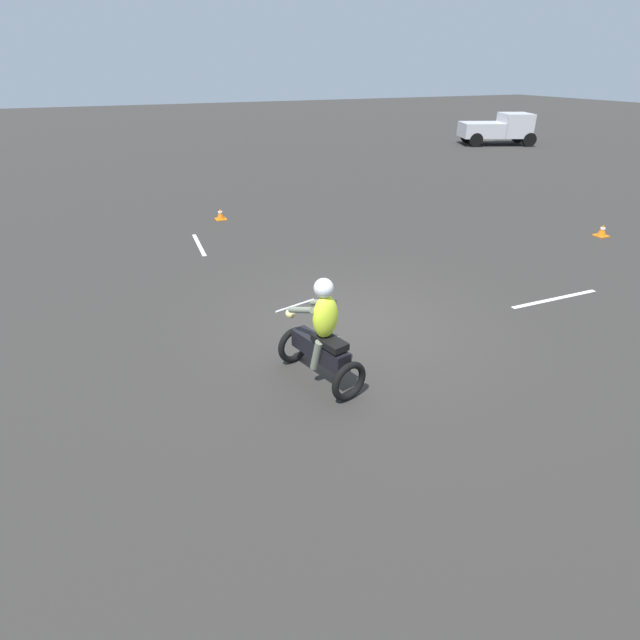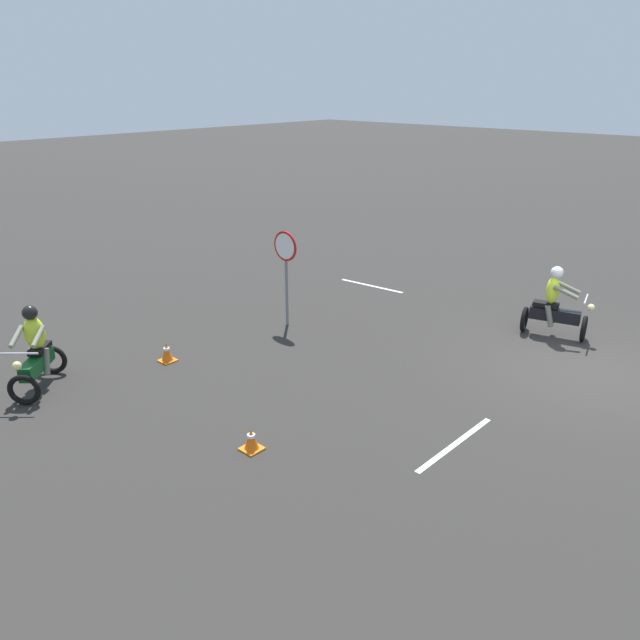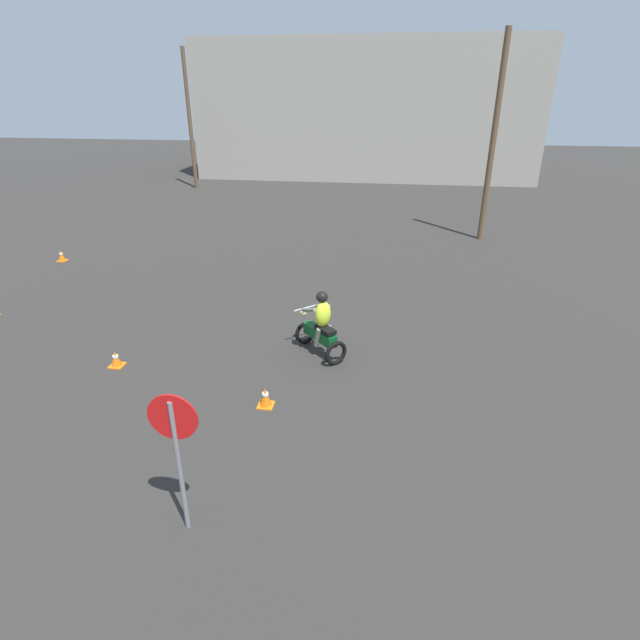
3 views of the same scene
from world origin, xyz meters
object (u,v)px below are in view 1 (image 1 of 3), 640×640
at_px(pickup_truck, 499,128).
at_px(motorcycle_rider_foreground, 322,338).
at_px(traffic_cone_near_right, 602,231).
at_px(traffic_cone_far_right, 220,214).

bearing_deg(pickup_truck, motorcycle_rider_foreground, -24.61).
bearing_deg(traffic_cone_near_right, pickup_truck, 147.69).
bearing_deg(pickup_truck, traffic_cone_far_right, -41.81).
distance_m(motorcycle_rider_foreground, traffic_cone_near_right, 10.50).
bearing_deg(motorcycle_rider_foreground, traffic_cone_near_right, 3.85).
xyz_separation_m(motorcycle_rider_foreground, traffic_cone_far_right, (-9.22, 0.69, -0.57)).
bearing_deg(traffic_cone_near_right, motorcycle_rider_foreground, -71.28).
xyz_separation_m(motorcycle_rider_foreground, pickup_truck, (-18.54, 19.53, 0.20)).
height_order(motorcycle_rider_foreground, traffic_cone_far_right, motorcycle_rider_foreground).
bearing_deg(traffic_cone_far_right, motorcycle_rider_foreground, -4.27).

